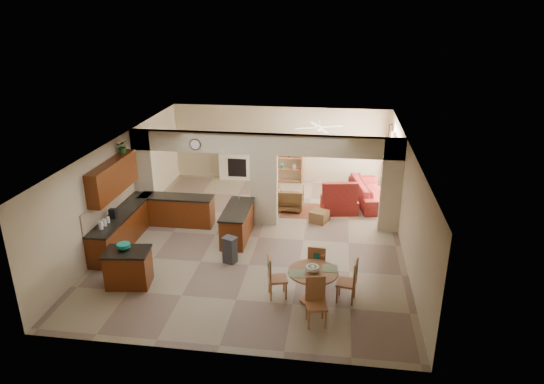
# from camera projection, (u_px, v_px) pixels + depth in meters

# --- Properties ---
(floor) EXTENTS (10.00, 10.00, 0.00)m
(floor) POSITION_uv_depth(u_px,v_px,m) (259.00, 237.00, 13.93)
(floor) COLOR gray
(floor) RESTS_ON ground
(ceiling) EXTENTS (10.00, 10.00, 0.00)m
(ceiling) POSITION_uv_depth(u_px,v_px,m) (258.00, 143.00, 12.92)
(ceiling) COLOR white
(ceiling) RESTS_ON wall_back
(wall_back) EXTENTS (8.00, 0.00, 8.00)m
(wall_back) POSITION_uv_depth(u_px,v_px,m) (280.00, 144.00, 18.05)
(wall_back) COLOR #C9B593
(wall_back) RESTS_ON floor
(wall_front) EXTENTS (8.00, 0.00, 8.00)m
(wall_front) POSITION_uv_depth(u_px,v_px,m) (214.00, 290.00, 8.81)
(wall_front) COLOR #C9B593
(wall_front) RESTS_ON floor
(wall_left) EXTENTS (0.00, 10.00, 10.00)m
(wall_left) POSITION_uv_depth(u_px,v_px,m) (121.00, 185.00, 13.94)
(wall_left) COLOR #C9B593
(wall_left) RESTS_ON floor
(wall_right) EXTENTS (0.00, 10.00, 10.00)m
(wall_right) POSITION_uv_depth(u_px,v_px,m) (406.00, 199.00, 12.92)
(wall_right) COLOR #C9B593
(wall_right) RESTS_ON floor
(partition_left_pier) EXTENTS (0.60, 0.25, 2.80)m
(partition_left_pier) POSITION_uv_depth(u_px,v_px,m) (145.00, 174.00, 14.82)
(partition_left_pier) COLOR #C9B593
(partition_left_pier) RESTS_ON floor
(partition_center_pier) EXTENTS (0.80, 0.25, 2.20)m
(partition_center_pier) POSITION_uv_depth(u_px,v_px,m) (264.00, 189.00, 14.46)
(partition_center_pier) COLOR #C9B593
(partition_center_pier) RESTS_ON floor
(partition_right_pier) EXTENTS (0.60, 0.25, 2.80)m
(partition_right_pier) POSITION_uv_depth(u_px,v_px,m) (391.00, 186.00, 13.88)
(partition_right_pier) COLOR #C9B593
(partition_right_pier) RESTS_ON floor
(partition_header) EXTENTS (8.00, 0.25, 0.60)m
(partition_header) POSITION_uv_depth(u_px,v_px,m) (264.00, 144.00, 13.95)
(partition_header) COLOR #C9B593
(partition_header) RESTS_ON partition_center_pier
(kitchen_counter) EXTENTS (2.52, 3.29, 1.48)m
(kitchen_counter) POSITION_uv_depth(u_px,v_px,m) (146.00, 220.00, 13.95)
(kitchen_counter) COLOR #451608
(kitchen_counter) RESTS_ON floor
(upper_cabinets) EXTENTS (0.35, 2.40, 0.90)m
(upper_cabinets) POSITION_uv_depth(u_px,v_px,m) (113.00, 177.00, 12.99)
(upper_cabinets) COLOR #451608
(upper_cabinets) RESTS_ON wall_left
(peninsula) EXTENTS (0.70, 1.85, 0.91)m
(peninsula) POSITION_uv_depth(u_px,v_px,m) (237.00, 223.00, 13.74)
(peninsula) COLOR #451608
(peninsula) RESTS_ON floor
(wall_clock) EXTENTS (0.34, 0.03, 0.34)m
(wall_clock) POSITION_uv_depth(u_px,v_px,m) (195.00, 144.00, 14.09)
(wall_clock) COLOR #4E281A
(wall_clock) RESTS_ON partition_header
(rug) EXTENTS (1.60, 1.30, 0.01)m
(rug) POSITION_uv_depth(u_px,v_px,m) (306.00, 211.00, 15.72)
(rug) COLOR brown
(rug) RESTS_ON floor
(fireplace) EXTENTS (1.60, 0.35, 1.20)m
(fireplace) POSITION_uv_depth(u_px,v_px,m) (238.00, 164.00, 18.38)
(fireplace) COLOR white
(fireplace) RESTS_ON floor
(shelving_unit) EXTENTS (1.00, 0.32, 1.80)m
(shelving_unit) POSITION_uv_depth(u_px,v_px,m) (289.00, 159.00, 18.02)
(shelving_unit) COLOR #985B34
(shelving_unit) RESTS_ON floor
(window_a) EXTENTS (0.02, 0.90, 1.90)m
(window_a) POSITION_uv_depth(u_px,v_px,m) (396.00, 178.00, 15.12)
(window_a) COLOR white
(window_a) RESTS_ON wall_right
(window_b) EXTENTS (0.02, 0.90, 1.90)m
(window_b) POSITION_uv_depth(u_px,v_px,m) (391.00, 162.00, 16.69)
(window_b) COLOR white
(window_b) RESTS_ON wall_right
(glazed_door) EXTENTS (0.02, 0.70, 2.10)m
(glazed_door) POSITION_uv_depth(u_px,v_px,m) (393.00, 174.00, 15.96)
(glazed_door) COLOR white
(glazed_door) RESTS_ON wall_right
(drape_a_left) EXTENTS (0.10, 0.28, 2.30)m
(drape_a_left) POSITION_uv_depth(u_px,v_px,m) (396.00, 184.00, 14.57)
(drape_a_left) COLOR #3E1818
(drape_a_left) RESTS_ON wall_right
(drape_a_right) EXTENTS (0.10, 0.28, 2.30)m
(drape_a_right) POSITION_uv_depth(u_px,v_px,m) (393.00, 172.00, 15.68)
(drape_a_right) COLOR #3E1818
(drape_a_right) RESTS_ON wall_right
(drape_b_left) EXTENTS (0.10, 0.28, 2.30)m
(drape_b_left) POSITION_uv_depth(u_px,v_px,m) (391.00, 167.00, 16.14)
(drape_b_left) COLOR #3E1818
(drape_b_left) RESTS_ON wall_right
(drape_b_right) EXTENTS (0.10, 0.28, 2.30)m
(drape_b_right) POSITION_uv_depth(u_px,v_px,m) (388.00, 157.00, 17.25)
(drape_b_right) COLOR #3E1818
(drape_b_right) RESTS_ON wall_right
(ceiling_fan) EXTENTS (1.00, 1.00, 0.10)m
(ceiling_fan) POSITION_uv_depth(u_px,v_px,m) (319.00, 127.00, 15.59)
(ceiling_fan) COLOR white
(ceiling_fan) RESTS_ON ceiling
(kitchen_island) EXTENTS (1.12, 0.86, 0.90)m
(kitchen_island) POSITION_uv_depth(u_px,v_px,m) (128.00, 268.00, 11.43)
(kitchen_island) COLOR #451608
(kitchen_island) RESTS_ON floor
(teal_bowl) EXTENTS (0.31, 0.31, 0.15)m
(teal_bowl) POSITION_uv_depth(u_px,v_px,m) (124.00, 247.00, 11.31)
(teal_bowl) COLOR #138372
(teal_bowl) RESTS_ON kitchen_island
(trash_can) EXTENTS (0.38, 0.36, 0.66)m
(trash_can) POSITION_uv_depth(u_px,v_px,m) (230.00, 251.00, 12.46)
(trash_can) COLOR #2C2C2E
(trash_can) RESTS_ON floor
(dining_table) EXTENTS (1.12, 1.12, 0.76)m
(dining_table) POSITION_uv_depth(u_px,v_px,m) (313.00, 281.00, 10.77)
(dining_table) COLOR #985B34
(dining_table) RESTS_ON floor
(fruit_bowl) EXTENTS (0.29, 0.29, 0.15)m
(fruit_bowl) POSITION_uv_depth(u_px,v_px,m) (312.00, 269.00, 10.62)
(fruit_bowl) COLOR #79B025
(fruit_bowl) RESTS_ON dining_table
(sofa) EXTENTS (2.68, 1.47, 0.74)m
(sofa) POSITION_uv_depth(u_px,v_px,m) (371.00, 192.00, 16.30)
(sofa) COLOR maroon
(sofa) RESTS_ON floor
(chaise) EXTENTS (1.25, 1.08, 0.44)m
(chaise) POSITION_uv_depth(u_px,v_px,m) (339.00, 205.00, 15.62)
(chaise) COLOR maroon
(chaise) RESTS_ON floor
(armchair) EXTENTS (0.82, 0.84, 0.76)m
(armchair) POSITION_uv_depth(u_px,v_px,m) (291.00, 198.00, 15.70)
(armchair) COLOR maroon
(armchair) RESTS_ON floor
(ottoman) EXTENTS (0.63, 0.63, 0.36)m
(ottoman) POSITION_uv_depth(u_px,v_px,m) (319.00, 216.00, 14.87)
(ottoman) COLOR maroon
(ottoman) RESTS_ON floor
(plant) EXTENTS (0.39, 0.36, 0.39)m
(plant) POSITION_uv_depth(u_px,v_px,m) (123.00, 147.00, 13.47)
(plant) COLOR #1B4813
(plant) RESTS_ON upper_cabinets
(chair_north) EXTENTS (0.45, 0.45, 1.02)m
(chair_north) POSITION_uv_depth(u_px,v_px,m) (317.00, 263.00, 11.41)
(chair_north) COLOR #985B34
(chair_north) RESTS_ON floor
(chair_east) EXTENTS (0.49, 0.49, 1.02)m
(chair_east) POSITION_uv_depth(u_px,v_px,m) (350.00, 280.00, 10.74)
(chair_east) COLOR #985B34
(chair_east) RESTS_ON floor
(chair_south) EXTENTS (0.50, 0.50, 1.02)m
(chair_south) POSITION_uv_depth(u_px,v_px,m) (316.00, 299.00, 10.03)
(chair_south) COLOR #985B34
(chair_south) RESTS_ON floor
(chair_west) EXTENTS (0.51, 0.51, 1.02)m
(chair_west) POSITION_uv_depth(u_px,v_px,m) (274.00, 275.00, 10.91)
(chair_west) COLOR #985B34
(chair_west) RESTS_ON floor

